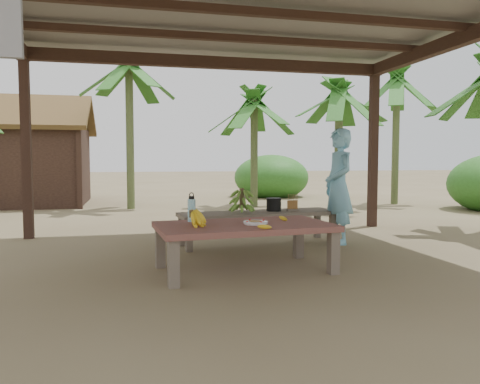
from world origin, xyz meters
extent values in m
plane|color=brown|center=(0.00, 0.00, 0.00)|extent=(80.00, 80.00, 0.00)
cube|color=black|center=(-2.80, 2.30, 1.35)|extent=(0.13, 0.13, 2.70)
cube|color=black|center=(2.80, 2.30, 1.35)|extent=(0.13, 0.13, 2.70)
cube|color=black|center=(0.00, 2.30, 2.70)|extent=(5.80, 0.14, 0.18)
cube|color=black|center=(2.80, 0.00, 2.70)|extent=(0.14, 4.80, 0.18)
cube|color=slate|center=(0.00, 0.00, 2.92)|extent=(6.60, 5.60, 0.06)
cube|color=brown|center=(-0.94, -0.87, 0.22)|extent=(0.11, 0.11, 0.44)
cube|color=brown|center=(0.69, -0.74, 0.22)|extent=(0.11, 0.11, 0.44)
cube|color=brown|center=(-1.01, -0.04, 0.22)|extent=(0.11, 0.11, 0.44)
cube|color=brown|center=(0.62, 0.10, 0.22)|extent=(0.11, 0.11, 0.44)
cube|color=maroon|center=(-0.16, -0.39, 0.47)|extent=(1.88, 1.14, 0.06)
cube|color=brown|center=(-0.61, 0.75, 0.20)|extent=(0.09, 0.09, 0.40)
cube|color=brown|center=(1.44, 0.94, 0.20)|extent=(0.09, 0.09, 0.40)
cube|color=brown|center=(-0.65, 1.21, 0.20)|extent=(0.09, 0.09, 0.40)
cube|color=brown|center=(1.40, 1.40, 0.20)|extent=(0.09, 0.09, 0.40)
cube|color=brown|center=(0.40, 1.08, 0.42)|extent=(2.25, 0.81, 0.05)
cylinder|color=white|center=(-0.06, -0.46, 0.51)|extent=(0.23, 0.23, 0.01)
cylinder|color=white|center=(-0.06, -0.46, 0.52)|extent=(0.25, 0.25, 0.02)
cube|color=brown|center=(-0.06, -0.46, 0.53)|extent=(0.14, 0.11, 0.02)
ellipsoid|color=yellow|center=(-0.06, -0.80, 0.52)|extent=(0.17, 0.12, 0.04)
ellipsoid|color=yellow|center=(0.32, -0.22, 0.52)|extent=(0.10, 0.15, 0.04)
cylinder|color=#45BED9|center=(-0.68, -0.09, 0.62)|extent=(0.09, 0.09, 0.24)
cylinder|color=black|center=(-0.68, -0.09, 0.76)|extent=(0.06, 0.06, 0.03)
torus|color=black|center=(-0.68, -0.09, 0.79)|extent=(0.05, 0.01, 0.05)
cylinder|color=black|center=(0.64, 1.14, 0.54)|extent=(0.21, 0.21, 0.17)
imported|color=#6FB5D2|center=(1.50, 0.88, 0.80)|extent=(0.39, 0.59, 1.60)
cube|color=black|center=(-4.50, 8.00, 1.00)|extent=(4.00, 3.00, 2.00)
cube|color=brown|center=(-4.50, 8.85, 2.35)|extent=(4.40, 1.73, 1.00)
cylinder|color=#596638|center=(3.30, 4.77, 1.36)|extent=(0.18, 0.18, 2.73)
cylinder|color=#596638|center=(1.67, 6.11, 1.32)|extent=(0.18, 0.18, 2.64)
cylinder|color=#596638|center=(-1.32, 6.22, 1.72)|extent=(0.18, 0.18, 3.44)
cylinder|color=#596638|center=(5.42, 5.88, 1.63)|extent=(0.18, 0.18, 3.27)
camera|label=1|loc=(-1.31, -5.11, 1.17)|focal=35.00mm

